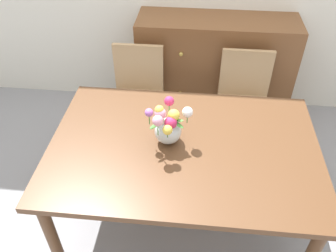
{
  "coord_description": "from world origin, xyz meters",
  "views": [
    {
      "loc": [
        0.06,
        -1.53,
        2.23
      ],
      "look_at": [
        -0.1,
        0.03,
        0.89
      ],
      "focal_mm": 37.28,
      "sensor_mm": 36.0,
      "label": 1
    }
  ],
  "objects": [
    {
      "name": "chair_left",
      "position": [
        -0.45,
        0.89,
        0.52
      ],
      "size": [
        0.42,
        0.42,
        0.9
      ],
      "rotation": [
        0.0,
        0.0,
        3.14
      ],
      "color": "tan",
      "rests_on": "ground_plane"
    },
    {
      "name": "ground_plane",
      "position": [
        0.0,
        0.0,
        0.0
      ],
      "size": [
        12.0,
        12.0,
        0.0
      ],
      "primitive_type": "plane",
      "color": "#939399"
    },
    {
      "name": "dresser",
      "position": [
        0.2,
        1.33,
        0.5
      ],
      "size": [
        1.4,
        0.47,
        1.0
      ],
      "color": "brown",
      "rests_on": "ground_plane"
    },
    {
      "name": "flower_vase",
      "position": [
        -0.1,
        0.02,
        0.9
      ],
      "size": [
        0.27,
        0.27,
        0.28
      ],
      "color": "silver",
      "rests_on": "dining_table"
    },
    {
      "name": "chair_right",
      "position": [
        0.45,
        0.89,
        0.52
      ],
      "size": [
        0.42,
        0.42,
        0.9
      ],
      "rotation": [
        0.0,
        0.0,
        3.14
      ],
      "color": "tan",
      "rests_on": "ground_plane"
    },
    {
      "name": "dining_table",
      "position": [
        0.0,
        0.0,
        0.69
      ],
      "size": [
        1.63,
        1.1,
        0.77
      ],
      "color": "brown",
      "rests_on": "ground_plane"
    }
  ]
}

